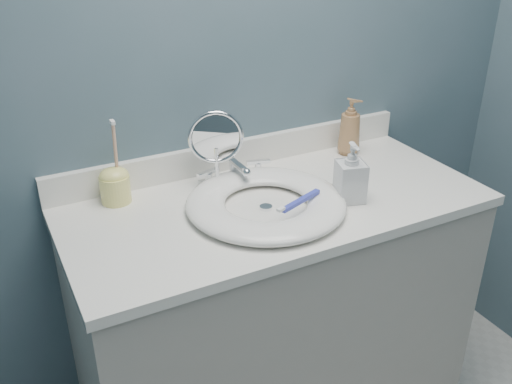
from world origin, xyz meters
TOP-DOWN VIEW (x-y plane):
  - back_wall at (0.00, 1.25)m, footprint 2.20×0.02m
  - vanity_cabinet at (0.00, 0.97)m, footprint 1.20×0.55m
  - countertop at (0.00, 0.97)m, footprint 1.22×0.57m
  - backsplash at (0.00, 1.24)m, footprint 1.22×0.02m
  - basin at (-0.05, 0.94)m, footprint 0.45×0.45m
  - drain at (-0.05, 0.94)m, footprint 0.04×0.04m
  - faucet at (-0.05, 1.14)m, footprint 0.25×0.13m
  - makeup_mirror at (-0.12, 1.13)m, footprint 0.16×0.09m
  - soap_bottle_amber at (0.39, 1.16)m, footprint 0.10×0.10m
  - soap_bottle_clear at (0.19, 0.88)m, footprint 0.10×0.10m
  - toothbrush_holder at (-0.41, 1.18)m, footprint 0.09×0.09m
  - toothbrush_lying at (0.01, 0.87)m, footprint 0.17×0.07m

SIDE VIEW (x-z plane):
  - vanity_cabinet at x=0.00m, z-range 0.00..0.85m
  - countertop at x=0.00m, z-range 0.85..0.88m
  - drain at x=-0.05m, z-range 0.88..0.89m
  - basin at x=-0.05m, z-range 0.88..0.92m
  - faucet at x=-0.05m, z-range 0.87..0.95m
  - toothbrush_lying at x=0.01m, z-range 0.92..0.93m
  - backsplash at x=0.00m, z-range 0.88..0.97m
  - toothbrush_holder at x=-0.41m, z-range 0.81..1.06m
  - soap_bottle_clear at x=0.19m, z-range 0.88..1.05m
  - soap_bottle_amber at x=0.39m, z-range 0.88..1.07m
  - makeup_mirror at x=-0.12m, z-range 0.89..1.13m
  - back_wall at x=0.00m, z-range 0.00..2.40m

